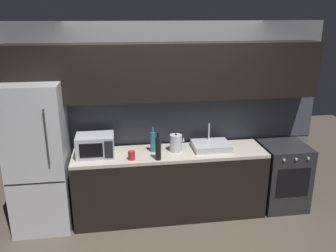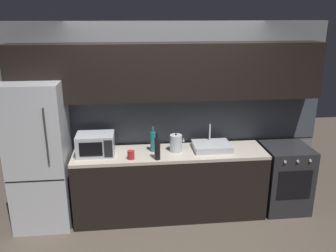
# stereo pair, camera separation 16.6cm
# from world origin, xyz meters

# --- Properties ---
(back_wall) EXTENTS (4.21, 0.44, 2.50)m
(back_wall) POSITION_xyz_m (0.00, 1.20, 1.55)
(back_wall) COLOR slate
(back_wall) RESTS_ON ground
(counter_run) EXTENTS (2.47, 0.60, 0.90)m
(counter_run) POSITION_xyz_m (0.00, 0.90, 0.45)
(counter_run) COLOR black
(counter_run) RESTS_ON ground
(refrigerator) EXTENTS (0.68, 0.69, 1.85)m
(refrigerator) POSITION_xyz_m (-1.61, 0.90, 0.92)
(refrigerator) COLOR #B7BABF
(refrigerator) RESTS_ON ground
(oven_range) EXTENTS (0.60, 0.62, 0.90)m
(oven_range) POSITION_xyz_m (1.57, 0.90, 0.45)
(oven_range) COLOR #232326
(oven_range) RESTS_ON ground
(microwave) EXTENTS (0.46, 0.35, 0.27)m
(microwave) POSITION_xyz_m (-0.93, 0.92, 1.04)
(microwave) COLOR #A8AAAF
(microwave) RESTS_ON counter_run
(sink_basin) EXTENTS (0.48, 0.38, 0.30)m
(sink_basin) POSITION_xyz_m (0.55, 0.93, 0.94)
(sink_basin) COLOR #ADAFB5
(sink_basin) RESTS_ON counter_run
(kettle) EXTENTS (0.19, 0.16, 0.24)m
(kettle) POSITION_xyz_m (0.08, 0.91, 1.01)
(kettle) COLOR #B7BABF
(kettle) RESTS_ON counter_run
(wine_bottle_teal) EXTENTS (0.07, 0.07, 0.33)m
(wine_bottle_teal) POSITION_xyz_m (-0.21, 0.95, 1.04)
(wine_bottle_teal) COLOR #19666B
(wine_bottle_teal) RESTS_ON counter_run
(wine_bottle_dark) EXTENTS (0.07, 0.07, 0.35)m
(wine_bottle_dark) POSITION_xyz_m (-0.18, 0.68, 1.04)
(wine_bottle_dark) COLOR black
(wine_bottle_dark) RESTS_ON counter_run
(mug_red) EXTENTS (0.08, 0.08, 0.11)m
(mug_red) POSITION_xyz_m (-0.50, 0.72, 0.95)
(mug_red) COLOR #A82323
(mug_red) RESTS_ON counter_run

